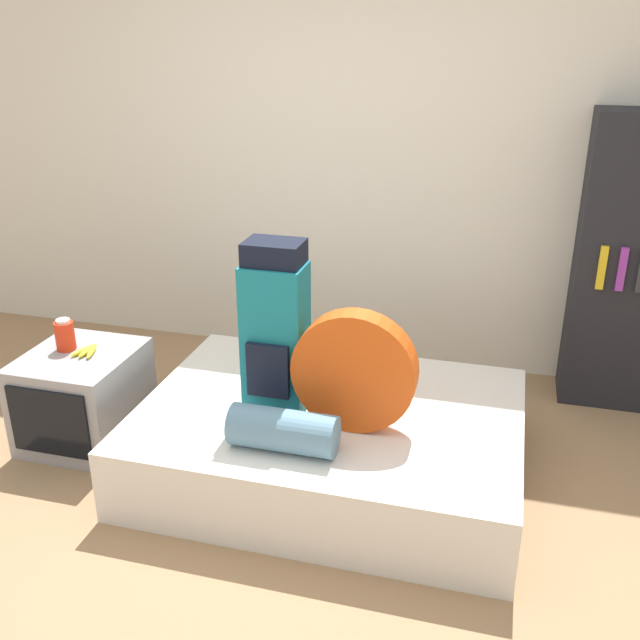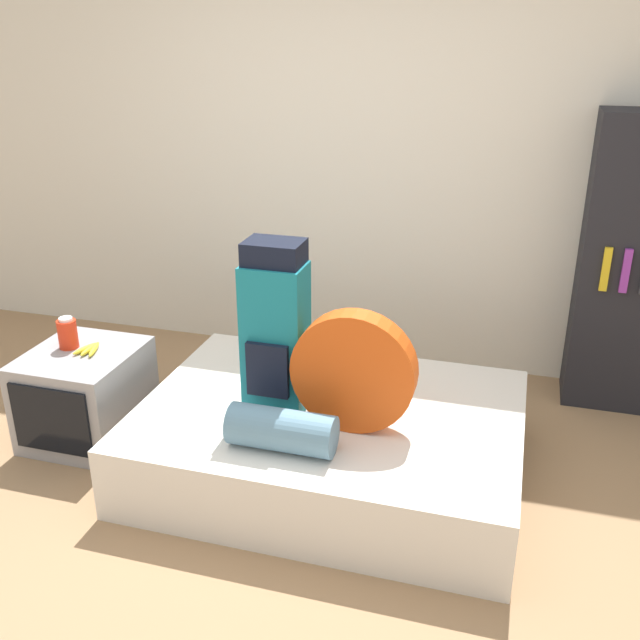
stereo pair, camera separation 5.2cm
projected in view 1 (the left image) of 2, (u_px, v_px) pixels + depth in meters
name	position (u px, v px, depth m)	size (l,w,h in m)	color
ground_plane	(247.00, 536.00, 3.10)	(16.00, 16.00, 0.00)	#997551
wall_back	(352.00, 158.00, 4.35)	(8.00, 0.05, 2.60)	silver
bed	(330.00, 440.00, 3.49)	(1.80, 1.32, 0.36)	silver
backpack	(275.00, 331.00, 3.27)	(0.28, 0.24, 0.82)	#14707F
tent_bag	(355.00, 371.00, 3.15)	(0.56, 0.12, 0.56)	#D14C14
sleeping_roll	(283.00, 430.00, 3.05)	(0.47, 0.19, 0.19)	#5B849E
television	(83.00, 397.00, 3.75)	(0.54, 0.61, 0.49)	#939399
canister	(65.00, 335.00, 3.69)	(0.10, 0.10, 0.17)	red
banana_bunch	(88.00, 351.00, 3.67)	(0.12, 0.17, 0.03)	yellow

